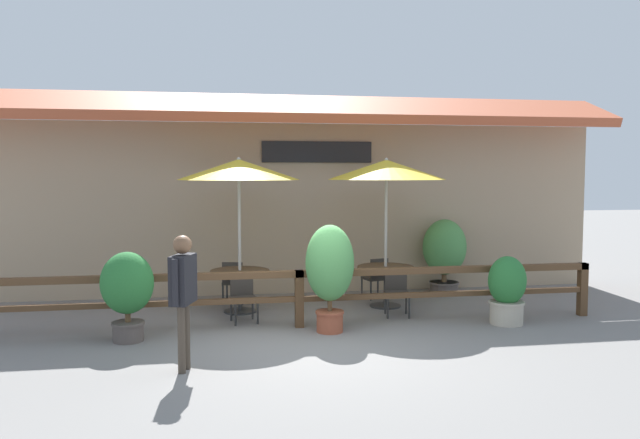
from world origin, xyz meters
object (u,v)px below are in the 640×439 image
Objects in this scene: chair_near_wallside at (234,280)px; patio_umbrella_middle at (386,170)px; dining_table_middle at (385,274)px; potted_plant_small_flowering at (330,268)px; potted_plant_tall_tropical at (127,289)px; pedestrian at (183,284)px; patio_umbrella_near at (239,170)px; chair_near_streetside at (243,295)px; potted_plant_corner_fern at (507,290)px; chair_middle_wallside at (376,276)px; chair_middle_streetside at (397,290)px; dining_table_near at (240,278)px; potted_plant_entrance_palm at (444,251)px.

patio_umbrella_middle is (2.86, -0.75, 2.15)m from chair_near_wallside.
chair_near_wallside is 2.96m from dining_table_middle.
chair_near_wallside is 0.48× the size of potted_plant_small_flowering.
pedestrian reaches higher than potted_plant_tall_tropical.
potted_plant_tall_tropical is at bearing -159.05° from patio_umbrella_middle.
patio_umbrella_near and patio_umbrella_middle have the same top height.
potted_plant_small_flowering is at bearing -51.05° from patio_umbrella_near.
chair_near_wallside is 0.47× the size of pedestrian.
pedestrian reaches higher than dining_table_middle.
potted_plant_corner_fern is (4.39, -0.92, 0.12)m from chair_near_streetside.
dining_table_middle is at bearing 73.91° from chair_middle_wallside.
potted_plant_tall_tropical is at bearing -158.50° from chair_middle_streetside.
patio_umbrella_middle reaches higher than potted_plant_tall_tropical.
chair_near_streetside is 0.61× the size of potted_plant_tall_tropical.
potted_plant_tall_tropical is at bearing -159.05° from dining_table_middle.
chair_near_wallside is 3.65m from patio_umbrella_middle.
patio_umbrella_near is at bearing 116.57° from dining_table_near.
chair_near_wallside is 3.22m from chair_middle_streetside.
patio_umbrella_near is 5.14m from potted_plant_corner_fern.
potted_plant_small_flowering reaches higher than chair_middle_streetside.
potted_plant_corner_fern is at bearing -20.76° from dining_table_near.
patio_umbrella_middle is at bearing 134.45° from potted_plant_corner_fern.
chair_near_wallside is 5.12m from potted_plant_corner_fern.
pedestrian is at bearing -137.29° from dining_table_middle.
patio_umbrella_middle reaches higher than pedestrian.
patio_umbrella_middle is at bearing 6.08° from chair_near_streetside.
potted_plant_corner_fern is at bearing 0.25° from potted_plant_small_flowering.
dining_table_near is at bearing 174.25° from chair_middle_streetside.
chair_middle_streetside is (2.77, -0.74, -0.16)m from dining_table_near.
pedestrian is (-0.86, -3.33, -1.48)m from patio_umbrella_near.
patio_umbrella_middle is 1.61× the size of pedestrian.
potted_plant_tall_tropical is at bearing -161.20° from chair_near_streetside.
dining_table_middle is (2.77, 0.01, -1.99)m from patio_umbrella_near.
dining_table_near is at bearing 128.95° from potted_plant_small_flowering.
chair_middle_streetside is at bearing -36.97° from pedestrian.
dining_table_near is (0.00, -0.00, -1.99)m from patio_umbrella_near.
potted_plant_corner_fern is 5.56m from pedestrian.
dining_table_middle is 4.95m from pedestrian.
potted_plant_tall_tropical is (-4.55, -2.49, 0.35)m from chair_middle_wallside.
chair_near_streetside is 0.77× the size of dining_table_middle.
potted_plant_tall_tropical is 6.82m from potted_plant_entrance_palm.
pedestrian is at bearing 33.49° from chair_middle_wallside.
patio_umbrella_middle is (2.74, 0.77, 2.15)m from chair_near_streetside.
dining_table_middle is (2.86, -0.75, 0.16)m from chair_near_wallside.
potted_plant_small_flowering is at bearing -136.45° from potted_plant_entrance_palm.
potted_plant_entrance_palm is 6.94m from pedestrian.
dining_table_near is 4.73m from potted_plant_corner_fern.
patio_umbrella_near is 1.64× the size of potted_plant_small_flowering.
chair_middle_streetside is at bearing 165.30° from chair_near_wallside.
dining_table_middle is (-0.00, 0.00, -1.99)m from patio_umbrella_middle.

